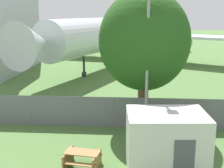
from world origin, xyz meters
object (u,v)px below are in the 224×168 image
(airplane, at_px, (127,31))
(tree_near_hangar, at_px, (144,41))
(portable_cabin, at_px, (166,142))
(picnic_bench_near_cabin, at_px, (82,158))

(airplane, height_order, tree_near_hangar, airplane)
(airplane, relative_size, portable_cabin, 11.99)
(airplane, height_order, picnic_bench_near_cabin, airplane)
(portable_cabin, distance_m, tree_near_hangar, 7.24)
(airplane, bearing_deg, tree_near_hangar, 24.89)
(airplane, distance_m, portable_cabin, 31.57)
(portable_cabin, xyz_separation_m, picnic_bench_near_cabin, (-3.71, -0.09, -0.85))
(portable_cabin, height_order, tree_near_hangar, tree_near_hangar)
(portable_cabin, xyz_separation_m, tree_near_hangar, (-0.87, 6.08, 3.84))
(portable_cabin, bearing_deg, picnic_bench_near_cabin, 176.98)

